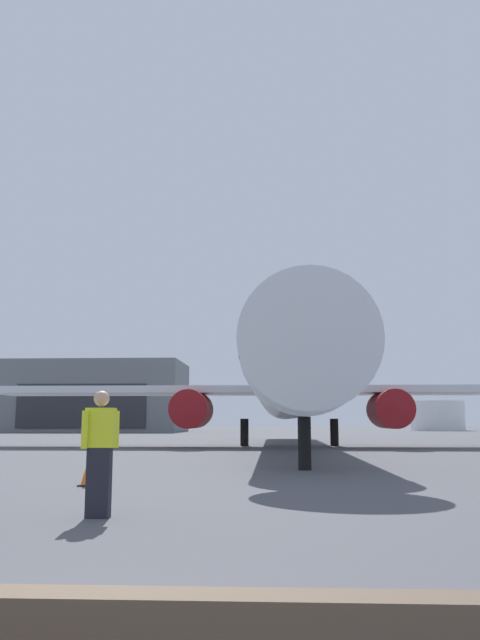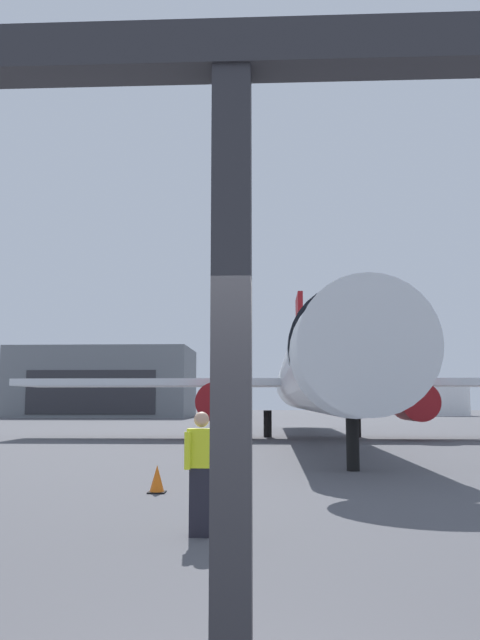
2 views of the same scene
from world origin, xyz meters
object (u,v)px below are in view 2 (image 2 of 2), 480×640
Objects in this scene: airplane at (315,376)px; fuel_storage_tank at (442,401)px; ground_crew_worker at (201,471)px; traffic_cone at (157,480)px; distant_hangar at (104,383)px.

airplane reaches higher than fuel_storage_tank.
ground_crew_worker reaches higher than traffic_cone.
fuel_storage_tank is at bearing 73.03° from ground_crew_worker.
distant_hangar is at bearing -168.08° from fuel_storage_tank.
ground_crew_worker is 4.56m from traffic_cone.
airplane is at bearing 82.00° from ground_crew_worker.
distant_hangar reaches higher than traffic_cone.
fuel_storage_tank is (45.21, 9.55, -2.34)m from distant_hangar.
traffic_cone is 0.08× the size of fuel_storage_tank.
fuel_storage_tank is at bearing 71.24° from traffic_cone.
fuel_storage_tank reaches higher than traffic_cone.
distant_hangar is 3.00× the size of fuel_storage_tank.
ground_crew_worker is at bearing -72.26° from traffic_cone.
distant_hangar is (-18.80, 68.21, 4.08)m from traffic_cone.
traffic_cone is 70.87m from distant_hangar.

